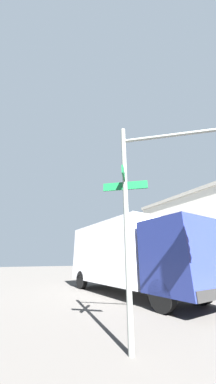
# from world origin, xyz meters

# --- Properties ---
(traffic_signal_near) EXTENTS (2.39, 2.63, 5.08)m
(traffic_signal_near) POSITION_xyz_m (-5.88, -5.95, 3.57)
(traffic_signal_near) COLOR slate
(traffic_signal_near) RESTS_ON ground_plane
(box_truck_second) EXTENTS (8.96, 2.81, 3.66)m
(box_truck_second) POSITION_xyz_m (-11.72, -3.33, 1.99)
(box_truck_second) COLOR navy
(box_truck_second) RESTS_ON ground_plane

